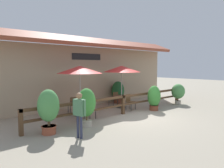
% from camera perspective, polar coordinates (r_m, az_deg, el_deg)
% --- Properties ---
extents(ground_plane, '(60.00, 60.00, 0.00)m').
position_cam_1_polar(ground_plane, '(10.61, 6.95, -8.71)').
color(ground_plane, '#9E937F').
extents(building_facade, '(14.28, 1.49, 4.23)m').
position_cam_1_polar(building_facade, '(13.35, -6.50, 3.47)').
color(building_facade, tan).
rests_on(building_facade, ground).
extents(patio_railing, '(10.40, 0.14, 0.95)m').
position_cam_1_polar(patio_railing, '(11.17, 2.88, -4.36)').
color(patio_railing, brown).
rests_on(patio_railing, ground).
extents(patio_umbrella_near, '(2.21, 2.21, 2.51)m').
position_cam_1_polar(patio_umbrella_near, '(10.74, -8.39, 3.73)').
color(patio_umbrella_near, '#B7B2A8').
rests_on(patio_umbrella_near, ground).
extents(dining_table_near, '(0.99, 0.99, 0.71)m').
position_cam_1_polar(dining_table_near, '(10.91, -8.28, -5.31)').
color(dining_table_near, '#4C3826').
rests_on(dining_table_near, ground).
extents(chair_near_streetside, '(0.47, 0.47, 0.86)m').
position_cam_1_polar(chair_near_streetside, '(10.31, -6.08, -6.36)').
color(chair_near_streetside, brown).
rests_on(chair_near_streetside, ground).
extents(chair_near_wallside, '(0.51, 0.51, 0.86)m').
position_cam_1_polar(chair_near_wallside, '(11.56, -10.12, -5.18)').
color(chair_near_wallside, brown).
rests_on(chair_near_wallside, ground).
extents(patio_umbrella_middle, '(2.21, 2.21, 2.51)m').
position_cam_1_polar(patio_umbrella_middle, '(12.76, 2.55, 3.95)').
color(patio_umbrella_middle, '#B7B2A8').
rests_on(patio_umbrella_middle, ground).
extents(dining_table_middle, '(0.99, 0.99, 0.71)m').
position_cam_1_polar(dining_table_middle, '(12.90, 2.52, -3.69)').
color(dining_table_middle, '#4C3826').
rests_on(dining_table_middle, ground).
extents(chair_middle_streetside, '(0.46, 0.46, 0.86)m').
position_cam_1_polar(chair_middle_streetside, '(12.39, 4.66, -4.45)').
color(chair_middle_streetside, brown).
rests_on(chair_middle_streetside, ground).
extents(chair_middle_wallside, '(0.43, 0.43, 0.86)m').
position_cam_1_polar(chair_middle_wallside, '(13.45, 0.53, -3.69)').
color(chair_middle_wallside, brown).
rests_on(chair_middle_wallside, ground).
extents(potted_plant_small_flowering, '(0.78, 0.70, 1.57)m').
position_cam_1_polar(potted_plant_small_flowering, '(8.94, -6.67, -5.21)').
color(potted_plant_small_flowering, '#B7AD99').
rests_on(potted_plant_small_flowering, ground).
extents(potted_plant_corner_fern, '(0.76, 0.68, 1.38)m').
position_cam_1_polar(potted_plant_corner_fern, '(12.28, 10.93, -3.49)').
color(potted_plant_corner_fern, brown).
rests_on(potted_plant_corner_fern, ground).
extents(potted_plant_entrance_palm, '(0.91, 0.82, 1.30)m').
position_cam_1_polar(potted_plant_entrance_palm, '(14.64, 16.90, -1.98)').
color(potted_plant_entrance_palm, '#B7AD99').
rests_on(potted_plant_entrance_palm, ground).
extents(potted_plant_tall_tropical, '(0.80, 0.72, 1.63)m').
position_cam_1_polar(potted_plant_tall_tropical, '(8.23, -16.26, -6.13)').
color(potted_plant_tall_tropical, '#9E4C33').
rests_on(potted_plant_tall_tropical, ground).
extents(potted_plant_broad_leaf, '(0.87, 0.78, 1.45)m').
position_cam_1_polar(potted_plant_broad_leaf, '(14.36, 1.56, -2.04)').
color(potted_plant_broad_leaf, brown).
rests_on(potted_plant_broad_leaf, ground).
extents(pedestrian, '(0.27, 0.55, 1.57)m').
position_cam_1_polar(pedestrian, '(7.52, -8.54, -6.50)').
color(pedestrian, '#2D334C').
rests_on(pedestrian, ground).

